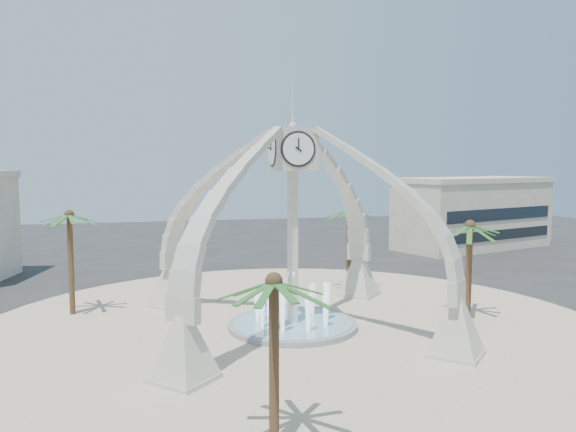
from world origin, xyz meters
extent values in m
plane|color=#282828|center=(0.00, 0.00, 0.00)|extent=(140.00, 140.00, 0.00)
cylinder|color=beige|center=(0.00, 0.00, 0.03)|extent=(40.00, 40.00, 0.06)
cube|color=#BCB6A7|center=(0.00, 0.00, 4.90)|extent=(0.55, 0.55, 9.80)
cube|color=#BCB6A7|center=(0.00, 0.00, 11.05)|extent=(2.50, 2.50, 2.50)
cone|color=#BCB6A7|center=(0.00, 0.00, 14.30)|extent=(0.20, 0.20, 4.00)
cylinder|color=white|center=(0.00, -1.29, 11.05)|extent=(1.84, 0.04, 1.84)
pyramid|color=#BCB6A7|center=(7.07, 7.07, 1.60)|extent=(3.80, 3.80, 3.20)
pyramid|color=#BCB6A7|center=(-7.07, 7.07, 1.60)|extent=(3.80, 3.80, 3.20)
pyramid|color=#BCB6A7|center=(-7.07, -7.07, 1.60)|extent=(3.80, 3.80, 3.20)
pyramid|color=#BCB6A7|center=(7.07, -7.07, 1.60)|extent=(3.80, 3.80, 3.20)
cylinder|color=#959598|center=(0.00, 0.00, 0.20)|extent=(8.00, 8.00, 0.40)
cylinder|color=#81B3C0|center=(0.00, 0.00, 0.42)|extent=(7.40, 7.40, 0.04)
cone|color=white|center=(0.00, 0.00, 2.02)|extent=(0.60, 0.60, 3.20)
cube|color=beige|center=(30.00, 28.00, 4.00)|extent=(21.49, 13.79, 8.00)
cube|color=beige|center=(30.00, 28.00, 8.30)|extent=(21.87, 14.17, 0.60)
cylinder|color=brown|center=(11.83, -0.49, 3.16)|extent=(0.41, 0.41, 6.32)
cylinder|color=brown|center=(-13.67, 6.71, 3.48)|extent=(0.37, 0.37, 6.96)
cylinder|color=brown|center=(6.92, 8.91, 3.34)|extent=(0.39, 0.39, 6.67)
cylinder|color=brown|center=(-4.23, -13.78, 3.06)|extent=(0.38, 0.38, 6.13)
camera|label=1|loc=(-8.46, -32.92, 10.13)|focal=35.00mm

